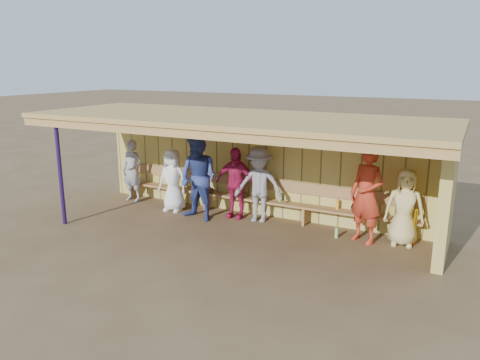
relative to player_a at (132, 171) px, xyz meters
name	(u,v)px	position (x,y,z in m)	size (l,w,h in m)	color
ground	(233,230)	(3.44, -0.81, -0.82)	(90.00, 90.00, 0.00)	brown
player_a	(132,171)	(0.00, 0.00, 0.00)	(0.60, 0.39, 1.63)	#9C9AA2
player_b	(173,180)	(1.47, -0.24, -0.04)	(0.76, 0.49, 1.55)	white
player_c	(198,178)	(2.40, -0.54, 0.18)	(0.97, 0.75, 1.99)	navy
player_d	(235,183)	(3.07, 0.00, 0.02)	(0.98, 0.41, 1.68)	#B71D4C
player_e	(259,185)	(3.69, 0.00, 0.05)	(1.12, 0.64, 1.74)	gray
player_g	(366,195)	(6.16, -0.20, 0.18)	(0.73, 0.48, 1.99)	#B9341D
player_h	(404,207)	(6.88, -0.01, -0.04)	(0.76, 0.50, 1.56)	#D9C47A
dugout_structure	(263,150)	(3.83, -0.12, 0.88)	(8.80, 3.20, 2.50)	tan
bench	(255,194)	(3.44, 0.31, -0.29)	(7.60, 0.34, 0.93)	#A67A47
dugout_equipment	(243,196)	(3.19, 0.18, -0.33)	(5.31, 0.62, 0.80)	gold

